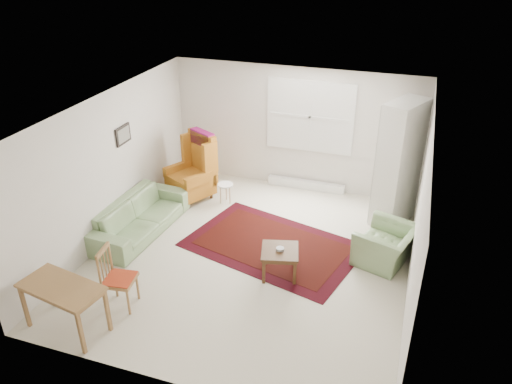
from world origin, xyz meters
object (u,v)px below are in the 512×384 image
(stool, at_px, (226,193))
(desk_chair, at_px, (120,278))
(armchair, at_px, (386,242))
(cabinet, at_px, (399,164))
(coffee_table, at_px, (280,262))
(wingback_chair, at_px, (190,168))
(sofa, at_px, (139,211))
(desk, at_px, (66,307))

(stool, distance_m, desk_chair, 3.33)
(armchair, height_order, cabinet, cabinet)
(coffee_table, height_order, cabinet, cabinet)
(wingback_chair, relative_size, coffee_table, 2.40)
(wingback_chair, bearing_deg, cabinet, 33.77)
(coffee_table, distance_m, cabinet, 2.86)
(sofa, distance_m, desk, 2.49)
(wingback_chair, height_order, cabinet, cabinet)
(desk, distance_m, desk_chair, 0.78)
(sofa, distance_m, desk_chair, 1.98)
(wingback_chair, xyz_separation_m, desk_chair, (0.45, -3.26, -0.20))
(coffee_table, bearing_deg, armchair, 30.23)
(coffee_table, relative_size, cabinet, 0.25)
(desk, bearing_deg, wingback_chair, 90.23)
(desk, bearing_deg, sofa, 97.68)
(wingback_chair, relative_size, stool, 3.30)
(wingback_chair, bearing_deg, desk_chair, -54.09)
(armchair, relative_size, cabinet, 0.41)
(sofa, relative_size, coffee_table, 3.78)
(wingback_chair, relative_size, desk, 1.20)
(coffee_table, relative_size, desk, 0.50)
(cabinet, xyz_separation_m, desk_chair, (-3.43, -3.65, -0.66))
(wingback_chair, bearing_deg, sofa, -74.34)
(sofa, xyz_separation_m, cabinet, (4.20, 1.83, 0.71))
(stool, bearing_deg, coffee_table, -49.10)
(stool, bearing_deg, sofa, -124.91)
(armchair, height_order, coffee_table, armchair)
(coffee_table, bearing_deg, cabinet, 56.10)
(coffee_table, bearing_deg, desk_chair, -143.85)
(desk_chair, bearing_deg, stool, -12.98)
(sofa, relative_size, wingback_chair, 1.58)
(wingback_chair, relative_size, cabinet, 0.59)
(cabinet, distance_m, desk_chair, 5.06)
(coffee_table, xyz_separation_m, desk, (-2.36, -2.04, 0.13))
(desk_chair, bearing_deg, wingback_chair, -0.46)
(stool, height_order, cabinet, cabinet)
(cabinet, distance_m, desk, 5.83)
(wingback_chair, distance_m, cabinet, 3.93)
(coffee_table, bearing_deg, desk, -139.12)
(wingback_chair, height_order, coffee_table, wingback_chair)
(sofa, bearing_deg, coffee_table, -94.96)
(wingback_chair, height_order, desk, wingback_chair)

